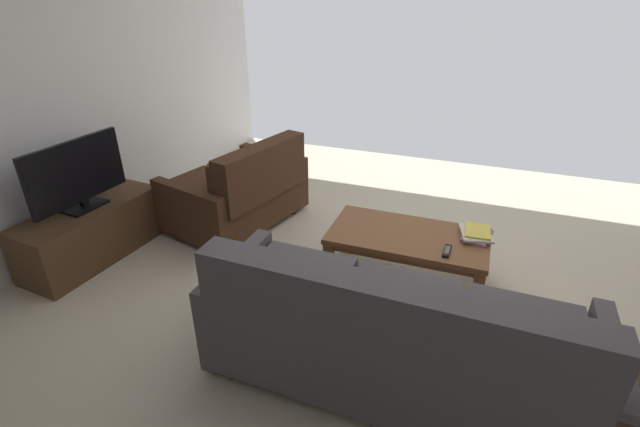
{
  "coord_description": "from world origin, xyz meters",
  "views": [
    {
      "loc": [
        -0.38,
        2.74,
        2.07
      ],
      "look_at": [
        0.52,
        0.32,
        0.74
      ],
      "focal_mm": 25.43,
      "sensor_mm": 36.0,
      "label": 1
    }
  ],
  "objects": [
    {
      "name": "wall_right",
      "position": [
        2.88,
        0.0,
        1.36
      ],
      "size": [
        0.12,
        5.98,
        2.73
      ],
      "primitive_type": "cube",
      "color": "white",
      "rests_on": "ground"
    },
    {
      "name": "coffee_mug",
      "position": [
        -1.01,
        0.95,
        0.6
      ],
      "size": [
        0.1,
        0.08,
        0.1
      ],
      "color": "#B23F38",
      "rests_on": "end_table"
    },
    {
      "name": "tv_remote",
      "position": [
        -0.28,
        -0.04,
        0.42
      ],
      "size": [
        0.05,
        0.16,
        0.02
      ],
      "color": "black",
      "rests_on": "coffee_table"
    },
    {
      "name": "end_table",
      "position": [
        -1.06,
        0.99,
        0.45
      ],
      "size": [
        0.45,
        0.45,
        0.55
      ],
      "color": "#472D1C",
      "rests_on": "ground"
    },
    {
      "name": "sofa_main",
      "position": [
        -0.1,
        0.88,
        0.38
      ],
      "size": [
        2.1,
        0.84,
        0.89
      ],
      "color": "black",
      "rests_on": "ground"
    },
    {
      "name": "coffee_table",
      "position": [
        0.02,
        -0.2,
        0.35
      ],
      "size": [
        1.15,
        0.6,
        0.41
      ],
      "color": "brown",
      "rests_on": "ground"
    },
    {
      "name": "ground_plane",
      "position": [
        0.0,
        0.0,
        -0.0
      ],
      "size": [
        5.77,
        5.98,
        0.01
      ],
      "primitive_type": "cube",
      "color": "beige"
    },
    {
      "name": "flat_tv",
      "position": [
        2.51,
        0.36,
        0.74
      ],
      "size": [
        0.22,
        0.84,
        0.55
      ],
      "color": "black",
      "rests_on": "tv_stand"
    },
    {
      "name": "loveseat_near",
      "position": [
        1.64,
        -0.59,
        0.35
      ],
      "size": [
        1.08,
        1.37,
        0.83
      ],
      "color": "black",
      "rests_on": "ground"
    },
    {
      "name": "tv_stand",
      "position": [
        2.51,
        0.36,
        0.23
      ],
      "size": [
        0.54,
        1.19,
        0.46
      ],
      "color": "#4C331E",
      "rests_on": "ground"
    },
    {
      "name": "book_stack",
      "position": [
        -0.45,
        -0.32,
        0.44
      ],
      "size": [
        0.26,
        0.3,
        0.06
      ],
      "color": "#996699",
      "rests_on": "coffee_table"
    }
  ]
}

